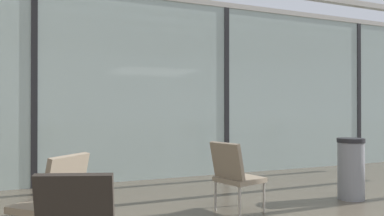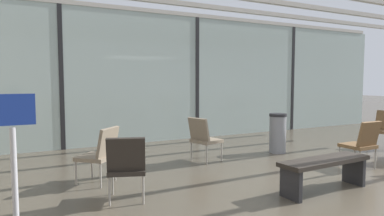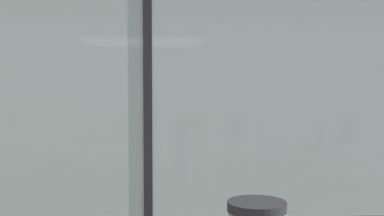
% 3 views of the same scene
% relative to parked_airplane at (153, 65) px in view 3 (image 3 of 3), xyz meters
% --- Properties ---
extents(glass_curtain_wall, '(14.00, 0.08, 3.29)m').
position_rel_parked_airplane_xyz_m(glass_curtain_wall, '(-0.23, -5.85, -0.39)').
color(glass_curtain_wall, '#A3B7B2').
rests_on(glass_curtain_wall, ground).
extents(window_mullion_1, '(0.10, 0.12, 3.29)m').
position_rel_parked_airplane_xyz_m(window_mullion_1, '(-0.23, -5.85, -0.39)').
color(window_mullion_1, black).
rests_on(window_mullion_1, ground).
extents(parked_airplane, '(13.52, 4.06, 4.06)m').
position_rel_parked_airplane_xyz_m(parked_airplane, '(0.00, 0.00, 0.00)').
color(parked_airplane, silver).
rests_on(parked_airplane, ground).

